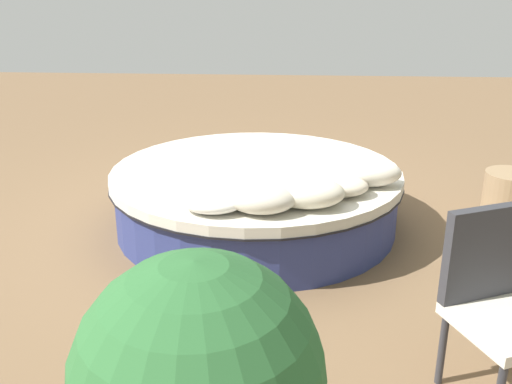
# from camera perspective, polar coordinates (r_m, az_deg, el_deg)

# --- Properties ---
(ground_plane) EXTENTS (16.00, 16.00, 0.00)m
(ground_plane) POSITION_cam_1_polar(r_m,az_deg,el_deg) (5.12, 0.00, -3.19)
(ground_plane) COLOR brown
(round_bed) EXTENTS (2.44, 2.44, 0.51)m
(round_bed) POSITION_cam_1_polar(r_m,az_deg,el_deg) (5.02, 0.00, -0.47)
(round_bed) COLOR navy
(round_bed) RESTS_ON ground_plane
(throw_pillow_0) EXTENTS (0.45, 0.39, 0.14)m
(throw_pillow_0) POSITION_cam_1_polar(r_m,az_deg,el_deg) (4.08, -4.17, -0.82)
(throw_pillow_0) COLOR white
(throw_pillow_0) RESTS_ON round_bed
(throw_pillow_1) EXTENTS (0.48, 0.38, 0.20)m
(throw_pillow_1) POSITION_cam_1_polar(r_m,az_deg,el_deg) (4.03, 0.55, -0.59)
(throw_pillow_1) COLOR beige
(throw_pillow_1) RESTS_ON round_bed
(throw_pillow_2) EXTENTS (0.54, 0.37, 0.21)m
(throw_pillow_2) POSITION_cam_1_polar(r_m,az_deg,el_deg) (4.13, 4.91, -0.04)
(throw_pillow_2) COLOR beige
(throw_pillow_2) RESTS_ON round_bed
(throw_pillow_3) EXTENTS (0.48, 0.31, 0.15)m
(throw_pillow_3) POSITION_cam_1_polar(r_m,az_deg,el_deg) (4.37, 7.75, 0.59)
(throw_pillow_3) COLOR beige
(throw_pillow_3) RESTS_ON round_bed
(throw_pillow_4) EXTENTS (0.55, 0.30, 0.21)m
(throw_pillow_4) POSITION_cam_1_polar(r_m,az_deg,el_deg) (4.60, 10.54, 1.86)
(throw_pillow_4) COLOR silver
(throw_pillow_4) RESTS_ON round_bed
(patio_chair) EXTENTS (0.67, 0.66, 0.98)m
(patio_chair) POSITION_cam_1_polar(r_m,az_deg,el_deg) (3.21, 22.60, -9.03)
(patio_chair) COLOR #333338
(patio_chair) RESTS_ON ground_plane
(side_table) EXTENTS (0.46, 0.46, 0.41)m
(side_table) POSITION_cam_1_polar(r_m,az_deg,el_deg) (5.68, 23.34, -0.26)
(side_table) COLOR #997A56
(side_table) RESTS_ON ground_plane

